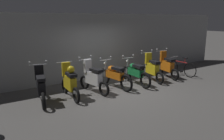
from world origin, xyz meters
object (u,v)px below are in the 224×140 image
object	(u,v)px
motorbike_slot_0	(41,87)
motorbike_slot_3	(114,75)
motorbike_slot_6	(167,66)
motorbike_slot_2	(93,78)
bicycle	(181,68)
motorbike_slot_4	(135,73)
motorbike_slot_1	(70,82)
motorbike_slot_5	(152,69)

from	to	relation	value
motorbike_slot_0	motorbike_slot_3	world-z (taller)	motorbike_slot_0
motorbike_slot_3	motorbike_slot_6	bearing A→B (deg)	0.05
motorbike_slot_2	bicycle	xyz separation A→B (m)	(4.68, -0.04, -0.17)
motorbike_slot_4	bicycle	bearing A→B (deg)	0.31
motorbike_slot_0	motorbike_slot_4	world-z (taller)	motorbike_slot_0
motorbike_slot_3	bicycle	world-z (taller)	motorbike_slot_3
motorbike_slot_1	motorbike_slot_4	world-z (taller)	motorbike_slot_1
motorbike_slot_3	motorbike_slot_4	bearing A→B (deg)	-5.64
motorbike_slot_4	motorbike_slot_2	bearing A→B (deg)	178.41
motorbike_slot_6	motorbike_slot_0	bearing A→B (deg)	-179.19
motorbike_slot_0	motorbike_slot_3	size ratio (longest dim) A/B	0.86
motorbike_slot_0	bicycle	bearing A→B (deg)	-0.01
motorbike_slot_3	motorbike_slot_0	bearing A→B (deg)	-178.42
motorbike_slot_0	bicycle	xyz separation A→B (m)	(6.56, -0.00, -0.17)
motorbike_slot_2	motorbike_slot_6	bearing A→B (deg)	0.66
motorbike_slot_3	motorbike_slot_6	xyz separation A→B (m)	(2.86, 0.00, 0.04)
motorbike_slot_0	motorbike_slot_3	bearing A→B (deg)	1.58
motorbike_slot_3	motorbike_slot_4	size ratio (longest dim) A/B	1.00
motorbike_slot_5	motorbike_slot_4	bearing A→B (deg)	-176.92
motorbike_slot_4	motorbike_slot_1	bearing A→B (deg)	-178.90
motorbike_slot_0	motorbike_slot_2	xyz separation A→B (m)	(1.88, 0.04, 0.00)
motorbike_slot_1	motorbike_slot_4	distance (m)	2.85
motorbike_slot_0	motorbike_slot_4	size ratio (longest dim) A/B	0.85
motorbike_slot_1	bicycle	bearing A→B (deg)	0.71
motorbike_slot_0	motorbike_slot_6	world-z (taller)	same
motorbike_slot_3	motorbike_slot_6	size ratio (longest dim) A/B	1.17
motorbike_slot_4	motorbike_slot_3	bearing A→B (deg)	174.36
motorbike_slot_0	motorbike_slot_4	distance (m)	3.79
motorbike_slot_5	motorbike_slot_6	distance (m)	0.95
motorbike_slot_3	motorbike_slot_1	bearing A→B (deg)	-175.51
motorbike_slot_0	motorbike_slot_6	distance (m)	5.69
motorbike_slot_2	bicycle	distance (m)	4.68
motorbike_slot_0	motorbike_slot_3	xyz separation A→B (m)	(2.84, 0.08, -0.04)
motorbike_slot_5	motorbike_slot_6	size ratio (longest dim) A/B	1.00
motorbike_slot_5	bicycle	distance (m)	1.83
motorbike_slot_0	motorbike_slot_1	size ratio (longest dim) A/B	0.99
bicycle	motorbike_slot_2	bearing A→B (deg)	179.54
motorbike_slot_6	motorbike_slot_2	bearing A→B (deg)	-179.34
motorbike_slot_2	motorbike_slot_4	xyz separation A→B (m)	(1.91, -0.05, -0.04)
motorbike_slot_0	motorbike_slot_2	world-z (taller)	same
motorbike_slot_2	motorbike_slot_3	bearing A→B (deg)	2.48
motorbike_slot_5	motorbike_slot_0	bearing A→B (deg)	-179.57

